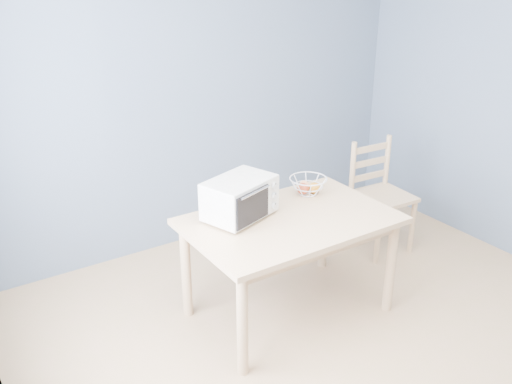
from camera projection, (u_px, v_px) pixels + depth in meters
room at (401, 177)px, 3.05m from camera, size 4.01×4.51×2.61m
dining_table at (290, 232)px, 3.88m from camera, size 1.40×0.90×0.75m
toaster_oven at (238, 198)px, 3.79m from camera, size 0.55×0.47×0.28m
fruit_basket at (307, 186)px, 4.20m from camera, size 0.34×0.34×0.13m
dining_chair at (379, 197)px, 4.87m from camera, size 0.47×0.47×0.95m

